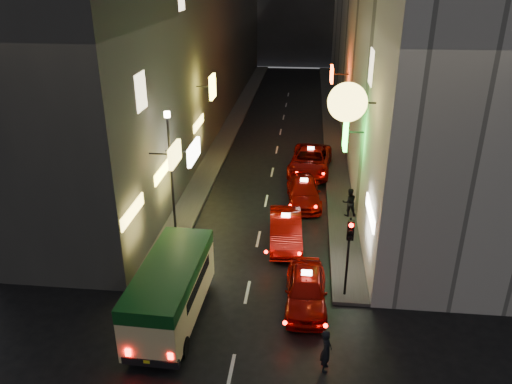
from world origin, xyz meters
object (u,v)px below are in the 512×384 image
(pedestrian_crossing, at_px, (326,348))
(lamp_post, at_px, (171,166))
(taxi_near, at_px, (306,287))
(traffic_light, at_px, (349,241))
(minibus, at_px, (171,286))

(pedestrian_crossing, height_order, lamp_post, lamp_post)
(lamp_post, bearing_deg, taxi_near, -37.30)
(traffic_light, bearing_deg, pedestrian_crossing, -102.20)
(taxi_near, bearing_deg, lamp_post, 142.70)
(minibus, relative_size, lamp_post, 0.93)
(taxi_near, distance_m, lamp_post, 8.81)
(minibus, bearing_deg, traffic_light, 17.20)
(pedestrian_crossing, height_order, traffic_light, traffic_light)
(taxi_near, bearing_deg, pedestrian_crossing, -78.48)
(pedestrian_crossing, bearing_deg, traffic_light, -8.71)
(minibus, xyz_separation_m, pedestrian_crossing, (5.73, -1.98, -0.67))
(minibus, bearing_deg, taxi_near, 17.00)
(pedestrian_crossing, bearing_deg, lamp_post, 44.09)
(taxi_near, xyz_separation_m, traffic_light, (1.59, 0.51, 1.88))
(traffic_light, bearing_deg, taxi_near, -162.18)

